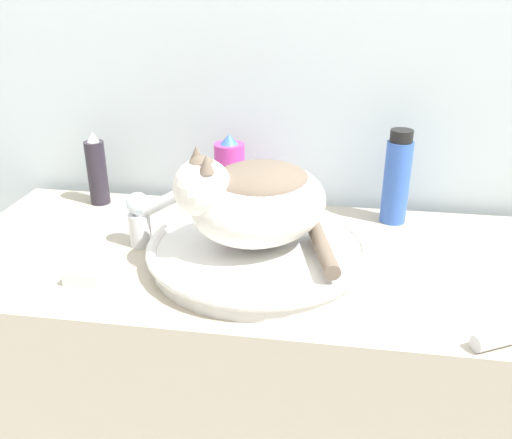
{
  "coord_description": "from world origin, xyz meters",
  "views": [
    {
      "loc": [
        0.13,
        -0.66,
        1.33
      ],
      "look_at": [
        -0.0,
        0.22,
        0.92
      ],
      "focal_mm": 38.0,
      "sensor_mm": 36.0,
      "label": 1
    }
  ],
  "objects": [
    {
      "name": "shampoo_bottle_tall",
      "position": [
        0.26,
        0.46,
        0.93
      ],
      "size": [
        0.06,
        0.06,
        0.21
      ],
      "color": "#335BB7",
      "rests_on": "vanity_counter"
    },
    {
      "name": "spray_bottle_trigger",
      "position": [
        -0.1,
        0.46,
        0.91
      ],
      "size": [
        0.07,
        0.07,
        0.18
      ],
      "color": "#B2338C",
      "rests_on": "vanity_counter"
    },
    {
      "name": "soap_bar",
      "position": [
        -0.29,
        0.11,
        0.84
      ],
      "size": [
        0.07,
        0.04,
        0.02
      ],
      "color": "silver",
      "rests_on": "vanity_counter"
    },
    {
      "name": "wall_back",
      "position": [
        0.0,
        0.58,
        1.2
      ],
      "size": [
        8.0,
        0.05,
        2.4
      ],
      "color": "silver",
      "rests_on": "ground_plane"
    },
    {
      "name": "faucet",
      "position": [
        -0.23,
        0.27,
        0.89
      ],
      "size": [
        0.13,
        0.05,
        0.13
      ],
      "rotation": [
        0.0,
        0.0,
        -0.13
      ],
      "color": "silver",
      "rests_on": "vanity_counter"
    },
    {
      "name": "cat",
      "position": [
        -0.01,
        0.23,
        0.96
      ],
      "size": [
        0.32,
        0.3,
        0.19
      ],
      "rotation": [
        0.0,
        0.0,
        3.68
      ],
      "color": "silver",
      "rests_on": "sink_basin"
    },
    {
      "name": "sink_basin",
      "position": [
        -0.0,
        0.24,
        0.85
      ],
      "size": [
        0.42,
        0.42,
        0.04
      ],
      "color": "silver",
      "rests_on": "vanity_counter"
    },
    {
      "name": "hairspray_can_black",
      "position": [
        -0.42,
        0.46,
        0.9
      ],
      "size": [
        0.05,
        0.05,
        0.17
      ],
      "color": "#28232D",
      "rests_on": "vanity_counter"
    },
    {
      "name": "vanity_counter",
      "position": [
        0.0,
        0.26,
        0.41
      ],
      "size": [
        1.24,
        0.53,
        0.83
      ],
      "color": "#B2A893",
      "rests_on": "ground_plane"
    }
  ]
}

